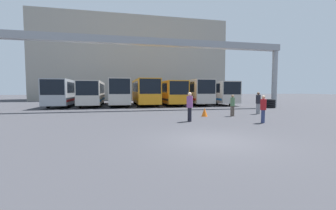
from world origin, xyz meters
TOP-DOWN VIEW (x-y plane):
  - ground_plane at (0.00, 0.00)m, footprint 200.00×200.00m
  - building_backdrop at (0.00, 42.83)m, footprint 38.71×12.00m
  - overhead_gantry at (0.00, 14.53)m, footprint 28.85×0.80m
  - bus_slot_0 at (-9.93, 22.05)m, footprint 2.50×11.03m
  - bus_slot_1 at (-6.62, 22.07)m, footprint 2.47×11.07m
  - bus_slot_2 at (-3.31, 22.58)m, footprint 2.44×12.09m
  - bus_slot_3 at (0.00, 21.56)m, footprint 2.62×10.04m
  - bus_slot_4 at (3.31, 22.30)m, footprint 2.50×11.52m
  - bus_slot_5 at (6.62, 22.42)m, footprint 2.44×11.77m
  - bus_slot_6 at (9.93, 21.73)m, footprint 2.51×10.38m
  - pedestrian_near_left at (0.78, 5.31)m, footprint 0.38×0.38m
  - pedestrian_mid_left at (4.86, 3.72)m, footprint 0.34×0.34m
  - pedestrian_near_right at (4.86, 7.34)m, footprint 0.34×0.34m
  - pedestrian_near_center at (7.71, 8.28)m, footprint 0.38×0.38m
  - traffic_cone at (2.74, 7.65)m, footprint 0.46×0.46m
  - tire_stack at (13.04, 13.67)m, footprint 1.04×1.04m

SIDE VIEW (x-z plane):
  - ground_plane at x=0.00m, z-range 0.00..0.00m
  - traffic_cone at x=2.74m, z-range 0.00..0.65m
  - tire_stack at x=13.04m, z-range 0.00..0.96m
  - pedestrian_near_right at x=4.86m, z-range 0.05..1.67m
  - pedestrian_mid_left at x=4.86m, z-range 0.05..1.69m
  - pedestrian_near_center at x=7.71m, z-range 0.06..1.86m
  - pedestrian_near_left at x=0.78m, z-range 0.06..1.89m
  - bus_slot_1 at x=-6.62m, z-range 0.23..3.26m
  - bus_slot_6 at x=9.93m, z-range 0.24..3.32m
  - bus_slot_4 at x=3.31m, z-range 0.24..3.34m
  - bus_slot_0 at x=-9.93m, z-range 0.24..3.40m
  - bus_slot_5 at x=6.62m, z-range 0.25..3.55m
  - bus_slot_2 at x=-3.31m, z-range 0.25..3.56m
  - bus_slot_3 at x=0.00m, z-range 0.25..3.59m
  - overhead_gantry at x=0.00m, z-range 2.42..9.56m
  - building_backdrop at x=0.00m, z-range 0.00..16.74m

